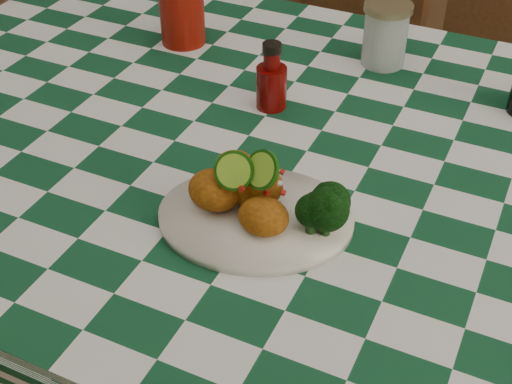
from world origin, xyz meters
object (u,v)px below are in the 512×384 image
at_px(plate, 256,218).
at_px(fried_chicken_pile, 253,186).
at_px(red_tumbler, 182,6).
at_px(ketchup_bottle, 272,76).
at_px(dining_table, 298,317).
at_px(wooden_chair_right, 497,133).
at_px(wooden_chair_left, 302,72).
at_px(mason_jar, 385,34).

height_order(plate, fried_chicken_pile, fried_chicken_pile).
distance_m(plate, fried_chicken_pile, 0.06).
distance_m(red_tumbler, ketchup_bottle, 0.30).
distance_m(fried_chicken_pile, ketchup_bottle, 0.31).
xyz_separation_m(dining_table, plate, (0.00, -0.19, 0.40)).
relative_size(fried_chicken_pile, ketchup_bottle, 1.21).
height_order(dining_table, wooden_chair_right, wooden_chair_right).
bearing_deg(dining_table, wooden_chair_left, 112.01).
height_order(ketchup_bottle, wooden_chair_left, wooden_chair_left).
bearing_deg(ketchup_bottle, mason_jar, 61.25).
height_order(dining_table, wooden_chair_left, wooden_chair_left).
bearing_deg(red_tumbler, mason_jar, 12.21).
distance_m(plate, wooden_chair_left, 0.98).
distance_m(dining_table, red_tumbler, 0.64).
xyz_separation_m(dining_table, mason_jar, (0.02, 0.33, 0.45)).
xyz_separation_m(ketchup_bottle, mason_jar, (0.13, 0.23, -0.00)).
height_order(plate, wooden_chair_left, wooden_chair_left).
distance_m(dining_table, wooden_chair_right, 0.76).
xyz_separation_m(plate, fried_chicken_pile, (-0.00, 0.00, 0.06)).
bearing_deg(plate, ketchup_bottle, 110.35).
bearing_deg(mason_jar, wooden_chair_right, 61.03).
distance_m(fried_chicken_pile, wooden_chair_right, 1.02).
height_order(fried_chicken_pile, red_tumbler, red_tumbler).
bearing_deg(red_tumbler, dining_table, -34.11).
bearing_deg(wooden_chair_right, wooden_chair_left, -177.25).
distance_m(red_tumbler, mason_jar, 0.40).
bearing_deg(wooden_chair_left, wooden_chair_right, 11.62).
xyz_separation_m(red_tumbler, ketchup_bottle, (0.26, -0.15, -0.02)).
bearing_deg(red_tumbler, fried_chicken_pile, -50.52).
xyz_separation_m(dining_table, red_tumbler, (-0.37, 0.25, 0.47)).
bearing_deg(wooden_chair_left, fried_chicken_pile, -63.05).
relative_size(plate, fried_chicken_pile, 1.88).
xyz_separation_m(fried_chicken_pile, ketchup_bottle, (-0.10, 0.29, -0.00)).
height_order(fried_chicken_pile, wooden_chair_left, wooden_chair_left).
distance_m(plate, ketchup_bottle, 0.31).
xyz_separation_m(fried_chicken_pile, mason_jar, (0.02, 0.52, -0.01)).
relative_size(dining_table, plate, 6.10).
distance_m(ketchup_bottle, wooden_chair_right, 0.81).
relative_size(dining_table, wooden_chair_right, 1.84).
relative_size(ketchup_bottle, wooden_chair_left, 0.12).
bearing_deg(ketchup_bottle, wooden_chair_left, 106.32).
distance_m(mason_jar, wooden_chair_right, 0.59).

